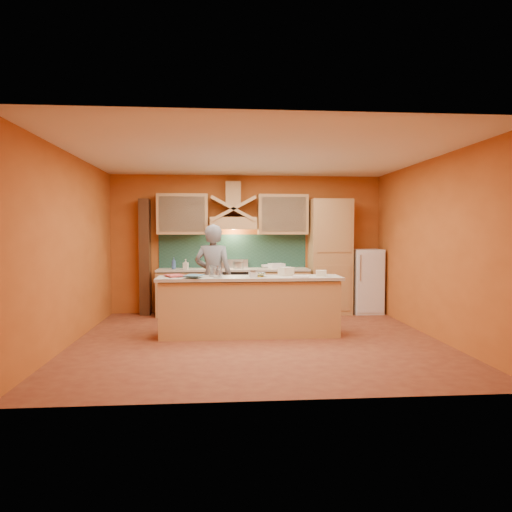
{
  "coord_description": "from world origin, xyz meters",
  "views": [
    {
      "loc": [
        -0.57,
        -6.84,
        1.65
      ],
      "look_at": [
        0.05,
        0.9,
        1.24
      ],
      "focal_mm": 32.0,
      "sensor_mm": 36.0,
      "label": 1
    }
  ],
  "objects": [
    {
      "name": "cloth",
      "position": [
        0.69,
        0.16,
        0.95
      ],
      "size": [
        0.29,
        0.24,
        0.02
      ],
      "primitive_type": "cube",
      "rotation": [
        0.0,
        0.0,
        -0.22
      ],
      "color": "beige",
      "rests_on": "island_top"
    },
    {
      "name": "pot_large",
      "position": [
        -0.55,
        2.08,
        0.98
      ],
      "size": [
        0.26,
        0.26,
        0.15
      ],
      "primitive_type": "cylinder",
      "rotation": [
        0.0,
        0.0,
        -0.26
      ],
      "color": "silver",
      "rests_on": "stove"
    },
    {
      "name": "counter_top",
      "position": [
        -0.3,
        2.2,
        0.9
      ],
      "size": [
        3.0,
        0.62,
        0.04
      ],
      "primitive_type": "cube",
      "color": "beige",
      "rests_on": "base_cabinet_left"
    },
    {
      "name": "jar_large",
      "position": [
        -0.67,
        0.41,
        1.03
      ],
      "size": [
        0.19,
        0.19,
        0.17
      ],
      "primitive_type": "cylinder",
      "rotation": [
        0.0,
        0.0,
        0.31
      ],
      "color": "silver",
      "rests_on": "island_top"
    },
    {
      "name": "floor",
      "position": [
        0.0,
        0.0,
        0.0
      ],
      "size": [
        5.5,
        5.0,
        0.01
      ],
      "primitive_type": "cube",
      "color": "brown",
      "rests_on": "ground"
    },
    {
      "name": "wall_front",
      "position": [
        0.0,
        -2.5,
        1.4
      ],
      "size": [
        5.5,
        0.02,
        2.8
      ],
      "primitive_type": "cube",
      "color": "#BF6125",
      "rests_on": "floor"
    },
    {
      "name": "dish_rack",
      "position": [
        0.56,
        2.16,
        0.97
      ],
      "size": [
        0.34,
        0.3,
        0.1
      ],
      "primitive_type": "cube",
      "rotation": [
        0.0,
        0.0,
        0.3
      ],
      "color": "white",
      "rests_on": "counter_top"
    },
    {
      "name": "fridge",
      "position": [
        2.4,
        2.2,
        0.65
      ],
      "size": [
        0.58,
        0.6,
        1.3
      ],
      "primitive_type": "cube",
      "color": "white",
      "rests_on": "floor"
    },
    {
      "name": "book_lower",
      "position": [
        -1.39,
        0.31,
        0.96
      ],
      "size": [
        0.37,
        0.41,
        0.03
      ],
      "primitive_type": "imported",
      "rotation": [
        0.0,
        0.0,
        0.44
      ],
      "color": "#C34645",
      "rests_on": "island_top"
    },
    {
      "name": "hood_chimney",
      "position": [
        -0.3,
        2.35,
        2.4
      ],
      "size": [
        0.3,
        0.3,
        0.5
      ],
      "primitive_type": "cube",
      "color": "tan",
      "rests_on": "wall_back"
    },
    {
      "name": "jar_small",
      "position": [
        -0.6,
        0.12,
        1.02
      ],
      "size": [
        0.14,
        0.14,
        0.16
      ],
      "primitive_type": "cylinder",
      "rotation": [
        0.0,
        0.0,
        0.17
      ],
      "color": "silver",
      "rests_on": "island_top"
    },
    {
      "name": "grocery_bag_a",
      "position": [
        0.5,
        0.42,
        1.01
      ],
      "size": [
        0.27,
        0.25,
        0.14
      ],
      "primitive_type": "cube",
      "rotation": [
        0.0,
        0.0,
        0.53
      ],
      "color": "beige",
      "rests_on": "island_top"
    },
    {
      "name": "book_upper",
      "position": [
        -1.08,
        0.18,
        0.98
      ],
      "size": [
        0.32,
        0.38,
        0.03
      ],
      "primitive_type": "imported",
      "rotation": [
        0.0,
        0.0,
        -0.27
      ],
      "color": "teal",
      "rests_on": "island_top"
    },
    {
      "name": "person",
      "position": [
        -0.68,
        0.88,
        0.89
      ],
      "size": [
        0.73,
        0.57,
        1.78
      ],
      "primitive_type": "imported",
      "rotation": [
        0.0,
        0.0,
        2.9
      ],
      "color": "slate",
      "rests_on": "floor"
    },
    {
      "name": "kitchen_scale",
      "position": [
        -0.06,
        0.18,
        0.99
      ],
      "size": [
        0.13,
        0.13,
        0.09
      ],
      "primitive_type": "cube",
      "rotation": [
        0.0,
        0.0,
        0.24
      ],
      "color": "silver",
      "rests_on": "island_top"
    },
    {
      "name": "island_body",
      "position": [
        -0.1,
        0.3,
        0.44
      ],
      "size": [
        2.8,
        0.55,
        0.88
      ],
      "primitive_type": "cube",
      "color": "#DFB372",
      "rests_on": "floor"
    },
    {
      "name": "range_hood",
      "position": [
        -0.3,
        2.25,
        1.82
      ],
      "size": [
        0.92,
        0.5,
        0.24
      ],
      "primitive_type": "cube",
      "color": "tan",
      "rests_on": "wall_back"
    },
    {
      "name": "stove",
      "position": [
        -0.3,
        2.2,
        0.45
      ],
      "size": [
        0.6,
        0.58,
        0.9
      ],
      "primitive_type": "cube",
      "color": "black",
      "rests_on": "floor"
    },
    {
      "name": "base_cabinet_left",
      "position": [
        -1.25,
        2.2,
        0.43
      ],
      "size": [
        1.1,
        0.6,
        0.86
      ],
      "primitive_type": "cube",
      "color": "tan",
      "rests_on": "floor"
    },
    {
      "name": "mixing_bowl",
      "position": [
        0.03,
        0.28,
        0.98
      ],
      "size": [
        0.27,
        0.27,
        0.06
      ],
      "primitive_type": "imported",
      "rotation": [
        0.0,
        0.0,
        -0.09
      ],
      "color": "silver",
      "rests_on": "island_top"
    },
    {
      "name": "soap_bottle_b",
      "position": [
        -1.47,
        2.17,
        1.03
      ],
      "size": [
        0.11,
        0.11,
        0.23
      ],
      "primitive_type": "imported",
      "rotation": [
        0.0,
        0.0,
        0.29
      ],
      "color": "#365595",
      "rests_on": "counter_top"
    },
    {
      "name": "soap_bottle_a",
      "position": [
        -1.23,
        2.06,
        1.02
      ],
      "size": [
        0.11,
        0.11,
        0.2
      ],
      "primitive_type": "imported",
      "rotation": [
        0.0,
        0.0,
        -0.23
      ],
      "color": "beige",
      "rests_on": "counter_top"
    },
    {
      "name": "island_top",
      "position": [
        -0.1,
        0.3,
        0.92
      ],
      "size": [
        2.9,
        0.62,
        0.05
      ],
      "primitive_type": "cube",
      "color": "beige",
      "rests_on": "island_body"
    },
    {
      "name": "wall_right",
      "position": [
        2.75,
        0.0,
        1.4
      ],
      "size": [
        0.02,
        5.0,
        2.8
      ],
      "primitive_type": "cube",
      "color": "#BF6125",
      "rests_on": "floor"
    },
    {
      "name": "backsplash",
      "position": [
        -0.3,
        2.48,
        1.25
      ],
      "size": [
        3.0,
        0.03,
        0.7
      ],
      "primitive_type": "cube",
      "color": "#1C3E34",
      "rests_on": "wall_back"
    },
    {
      "name": "ceiling",
      "position": [
        0.0,
        0.0,
        2.8
      ],
      "size": [
        5.5,
        5.0,
        0.01
      ],
      "primitive_type": "cube",
      "color": "white",
      "rests_on": "wall_back"
    },
    {
      "name": "grocery_bag_b",
      "position": [
        1.03,
        0.25,
        0.99
      ],
      "size": [
        0.18,
        0.15,
        0.1
      ],
      "primitive_type": "cube",
      "rotation": [
        0.0,
        0.0,
        -0.17
      ],
      "color": "#EBE5C2",
      "rests_on": "island_top"
    },
    {
      "name": "trim_column_left",
      "position": [
        -2.05,
        2.35,
        1.15
      ],
      "size": [
        0.2,
        0.3,
        2.3
      ],
      "primitive_type": "cube",
      "color": "#472816",
      "rests_on": "floor"
    },
    {
      "name": "upper_cabinet_right",
      "position": [
        0.7,
        2.33,
        2.0
      ],
      "size": [
        1.0,
        0.35,
        0.8
      ],
      "primitive_type": "cube",
      "color": "tan",
      "rests_on": "wall_back"
    },
    {
      "name": "bowl_back",
      "position": [
        0.37,
        2.33,
        0.95
      ],
      "size": [
        0.23,
        0.23,
        0.07
      ],
      "primitive_type": "imported",
      "rotation": [
        0.0,
        0.0,
        -0.07
      ],
      "color": "silver",
      "rests_on": "counter_top"
    },
    {
      "name": "pot_small",
      "position": [
        -0.21,
        2.23,
        0.97
      ],
      "size": [
        0.23,
        0.23,
        0.14
      ],
      "primitive_type": "cylinder",
      "rotation": [
        0.0,
        0.0,
        0.09
      ],
      "color": "silver",
      "rests_on": "stove"
    },
    {
      "name": "wall_left",
      "position": [
        -2.75,
        0.0,
        1.4
      ],
      "size": [
        0.02,
        5.0,
        2.8
      ],
      "primitive_type": "cube",
      "color": "#BF6125",
      "rests_on": "floor"
    },
    {
      "name": "wall_back",
      "position": [
        0.0,
        2.5,
        1.4
      ],
      "size": [
        5.5,
        0.02,
        2.8
      ],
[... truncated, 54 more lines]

